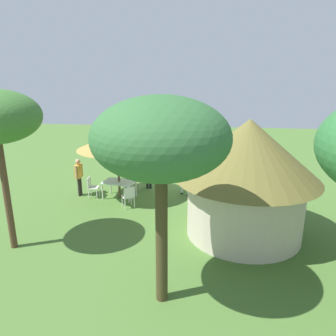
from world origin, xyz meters
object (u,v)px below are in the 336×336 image
object	(u,v)px
patio_chair_west_end	(135,179)
patio_chair_near_hut	(129,196)
patio_chair_east_end	(92,186)
acacia_tree_far_lawn	(161,140)
thatched_hut	(247,173)
guest_behind_table	(149,169)
zebra_nearest_camera	(252,172)
zebra_toward_hut	(167,154)
standing_watcher	(212,149)
patio_dining_table	(119,183)
guest_beside_umbrella	(79,174)
striped_lounge_chair	(212,171)
zebra_by_umbrella	(193,170)
shade_umbrella	(117,141)

from	to	relation	value
patio_chair_west_end	patio_chair_near_hut	xyz separation A→B (m)	(-0.22, 2.14, 0.00)
patio_chair_east_end	acacia_tree_far_lawn	size ratio (longest dim) A/B	0.19
thatched_hut	patio_chair_east_end	world-z (taller)	thatched_hut
thatched_hut	guest_behind_table	bearing A→B (deg)	-45.55
patio_chair_west_end	zebra_nearest_camera	world-z (taller)	zebra_nearest_camera
patio_chair_near_hut	zebra_toward_hut	distance (m)	5.26
patio_chair_west_end	standing_watcher	world-z (taller)	standing_watcher
zebra_nearest_camera	patio_dining_table	bearing A→B (deg)	22.50
guest_behind_table	zebra_toward_hut	size ratio (longest dim) A/B	0.79
thatched_hut	guest_behind_table	xyz separation A→B (m)	(3.90, -3.97, -1.18)
patio_chair_east_end	guest_beside_umbrella	world-z (taller)	guest_beside_umbrella
striped_lounge_chair	patio_chair_west_end	bearing A→B (deg)	68.88
patio_chair_east_end	zebra_nearest_camera	world-z (taller)	zebra_nearest_camera
striped_lounge_chair	guest_behind_table	bearing A→B (deg)	71.69
standing_watcher	zebra_by_umbrella	world-z (taller)	standing_watcher
patio_chair_near_hut	standing_watcher	size ratio (longest dim) A/B	0.54
zebra_nearest_camera	zebra_toward_hut	size ratio (longest dim) A/B	1.11
patio_chair_east_end	standing_watcher	world-z (taller)	standing_watcher
thatched_hut	zebra_nearest_camera	xyz separation A→B (m)	(-0.77, -3.96, -1.16)
shade_umbrella	guest_behind_table	world-z (taller)	shade_umbrella
zebra_nearest_camera	acacia_tree_far_lawn	bearing A→B (deg)	77.64
guest_beside_umbrella	striped_lounge_chair	xyz separation A→B (m)	(-5.80, -3.55, -0.74)
standing_watcher	zebra_nearest_camera	distance (m)	4.55
standing_watcher	patio_dining_table	bearing A→B (deg)	83.95
thatched_hut	guest_beside_umbrella	bearing A→B (deg)	-21.93
zebra_toward_hut	zebra_nearest_camera	bearing A→B (deg)	-153.66
thatched_hut	acacia_tree_far_lawn	bearing A→B (deg)	57.77
shade_umbrella	patio_dining_table	distance (m)	1.84
patio_chair_east_end	acacia_tree_far_lawn	world-z (taller)	acacia_tree_far_lawn
thatched_hut	patio_dining_table	size ratio (longest dim) A/B	3.08
patio_dining_table	standing_watcher	distance (m)	6.86
patio_dining_table	zebra_by_umbrella	distance (m)	3.36
patio_chair_east_end	patio_chair_near_hut	xyz separation A→B (m)	(-1.86, 0.93, 0.00)
patio_chair_near_hut	zebra_by_umbrella	bearing A→B (deg)	9.33
patio_chair_east_end	zebra_toward_hut	size ratio (longest dim) A/B	0.46
zebra_toward_hut	striped_lounge_chair	bearing A→B (deg)	-131.54
shade_umbrella	guest_behind_table	size ratio (longest dim) A/B	2.13
shade_umbrella	patio_chair_near_hut	size ratio (longest dim) A/B	3.69
patio_dining_table	patio_chair_near_hut	world-z (taller)	patio_chair_near_hut
patio_chair_near_hut	zebra_by_umbrella	distance (m)	3.35
zebra_toward_hut	zebra_by_umbrella	bearing A→B (deg)	178.73
zebra_nearest_camera	patio_chair_near_hut	bearing A→B (deg)	34.25
guest_behind_table	zebra_nearest_camera	bearing A→B (deg)	178.93
patio_dining_table	standing_watcher	world-z (taller)	standing_watcher
guest_beside_umbrella	guest_behind_table	distance (m)	3.11
patio_chair_near_hut	acacia_tree_far_lawn	bearing A→B (deg)	-101.28
patio_dining_table	patio_chair_east_end	bearing A→B (deg)	3.83
striped_lounge_chair	acacia_tree_far_lawn	xyz separation A→B (m)	(1.29, 9.81, 3.59)
shade_umbrella	zebra_nearest_camera	size ratio (longest dim) A/B	1.51
standing_watcher	thatched_hut	bearing A→B (deg)	126.33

